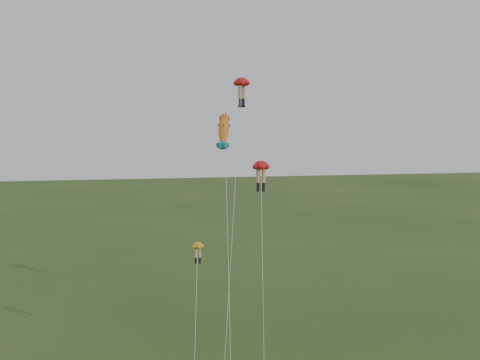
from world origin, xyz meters
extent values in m
ellipsoid|color=red|center=(3.45, 12.26, 19.55)|extent=(2.10, 2.10, 0.75)
cylinder|color=tan|center=(3.28, 12.11, 18.67)|extent=(0.33, 0.33, 1.14)
cylinder|color=black|center=(3.28, 12.11, 17.81)|extent=(0.26, 0.26, 0.57)
cube|color=black|center=(3.28, 12.11, 17.44)|extent=(0.35, 0.38, 0.17)
cylinder|color=tan|center=(3.63, 12.40, 18.67)|extent=(0.33, 0.33, 1.14)
cylinder|color=black|center=(3.63, 12.40, 17.81)|extent=(0.26, 0.26, 0.57)
cube|color=black|center=(3.63, 12.40, 17.44)|extent=(0.35, 0.38, 0.17)
cylinder|color=silver|center=(1.37, 5.84, 10.07)|extent=(4.20, 12.86, 19.71)
ellipsoid|color=red|center=(3.98, 7.85, 12.58)|extent=(1.91, 1.91, 0.72)
cylinder|color=tan|center=(3.79, 7.94, 11.73)|extent=(0.32, 0.32, 1.10)
cylinder|color=black|center=(3.79, 7.94, 10.91)|extent=(0.25, 0.25, 0.55)
cube|color=black|center=(3.79, 7.94, 10.55)|extent=(0.30, 0.37, 0.16)
cylinder|color=tan|center=(4.18, 7.75, 11.73)|extent=(0.32, 0.32, 1.10)
cylinder|color=black|center=(4.18, 7.75, 10.91)|extent=(0.25, 0.25, 0.55)
cube|color=black|center=(4.18, 7.75, 10.55)|extent=(0.30, 0.37, 0.16)
cylinder|color=silver|center=(2.94, 3.57, 6.57)|extent=(2.12, 8.59, 12.72)
ellipsoid|color=orange|center=(-2.22, 0.60, 7.90)|extent=(0.94, 0.94, 0.42)
cylinder|color=tan|center=(-2.35, 0.61, 7.40)|extent=(0.19, 0.19, 0.64)
cylinder|color=black|center=(-2.35, 0.61, 6.92)|extent=(0.15, 0.15, 0.32)
cube|color=black|center=(-2.35, 0.61, 6.71)|extent=(0.13, 0.20, 0.09)
cylinder|color=tan|center=(-2.10, 0.58, 7.40)|extent=(0.19, 0.19, 0.64)
cylinder|color=black|center=(-2.10, 0.58, 6.92)|extent=(0.15, 0.15, 0.32)
cube|color=black|center=(-2.10, 0.58, 6.71)|extent=(0.13, 0.20, 0.09)
cylinder|color=silver|center=(-2.75, -1.93, 4.16)|extent=(1.08, 5.09, 7.90)
ellipsoid|color=gold|center=(0.87, 7.32, 15.50)|extent=(1.68, 3.28, 2.97)
sphere|color=gold|center=(0.87, 7.32, 15.50)|extent=(1.20, 1.46, 1.27)
cone|color=#127777|center=(0.87, 7.32, 15.50)|extent=(0.98, 1.33, 1.21)
cone|color=#127777|center=(0.87, 7.32, 15.50)|extent=(0.98, 1.33, 1.21)
cone|color=#127777|center=(0.87, 7.32, 15.50)|extent=(0.56, 0.75, 0.68)
cone|color=#127777|center=(0.87, 7.32, 15.50)|extent=(0.56, 0.75, 0.68)
cone|color=#B01A12|center=(0.87, 7.32, 15.50)|extent=(0.60, 0.75, 0.67)
cylinder|color=silver|center=(0.15, 2.70, 7.86)|extent=(1.48, 9.28, 15.30)
camera|label=1|loc=(-7.27, -33.15, 15.04)|focal=40.00mm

